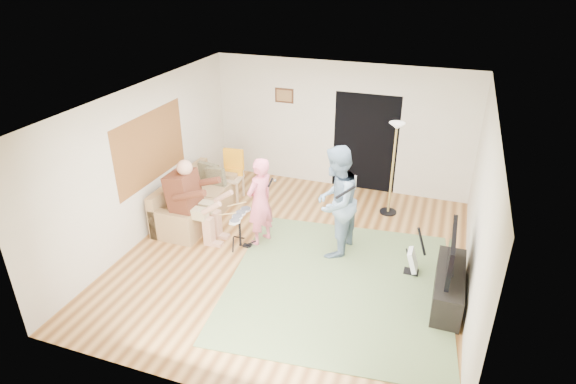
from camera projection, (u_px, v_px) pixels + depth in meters
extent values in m
plane|color=brown|center=(294.00, 256.00, 8.16)|extent=(6.00, 6.00, 0.00)
plane|color=white|center=(295.00, 100.00, 6.96)|extent=(6.00, 6.00, 0.00)
plane|color=#99602F|center=(151.00, 147.00, 8.46)|extent=(0.00, 2.05, 2.05)
plane|color=black|center=(365.00, 143.00, 10.06)|extent=(2.10, 0.00, 2.10)
cube|color=#3F2314|center=(284.00, 96.00, 10.21)|extent=(0.42, 0.03, 0.32)
cube|color=#5D7245|center=(339.00, 284.00, 7.47)|extent=(3.70, 3.86, 0.02)
cube|color=#A07D50|center=(197.00, 208.00, 9.28)|extent=(0.81, 1.63, 0.40)
cube|color=#A07D50|center=(181.00, 196.00, 9.29)|extent=(0.15, 2.01, 0.81)
cube|color=#A07D50|center=(219.00, 185.00, 10.01)|extent=(0.81, 0.19, 0.58)
cube|color=#A07D50|center=(172.00, 227.00, 8.47)|extent=(0.81, 0.19, 0.58)
cube|color=#592919|center=(183.00, 191.00, 8.38)|extent=(0.42, 0.54, 0.69)
sphere|color=tan|center=(185.00, 168.00, 8.16)|extent=(0.27, 0.27, 0.27)
cylinder|color=black|center=(240.00, 230.00, 8.33)|extent=(0.04, 0.04, 0.57)
cube|color=silver|center=(239.00, 217.00, 8.21)|extent=(0.11, 0.57, 0.03)
imported|color=#DB5F76|center=(260.00, 202.00, 8.22)|extent=(0.56, 0.68, 1.60)
imported|color=#708AA4|center=(335.00, 202.00, 7.87)|extent=(0.83, 1.01, 1.92)
cube|color=black|center=(411.00, 272.00, 7.73)|extent=(0.23, 0.19, 0.03)
cube|color=white|center=(413.00, 260.00, 7.63)|extent=(0.18, 0.27, 0.36)
cylinder|color=black|center=(422.00, 242.00, 7.44)|extent=(0.19, 0.04, 0.47)
cylinder|color=black|center=(388.00, 212.00, 9.53)|extent=(0.33, 0.33, 0.03)
cylinder|color=#9F8544|center=(392.00, 171.00, 9.14)|extent=(0.04, 0.04, 1.76)
cone|color=white|center=(397.00, 126.00, 8.74)|extent=(0.29, 0.29, 0.12)
cube|color=tan|center=(231.00, 178.00, 9.86)|extent=(0.48, 0.48, 0.04)
cube|color=#FFA81A|center=(234.00, 159.00, 9.87)|extent=(0.42, 0.12, 0.44)
cube|color=black|center=(449.00, 287.00, 7.02)|extent=(0.40, 1.40, 0.50)
cube|color=black|center=(451.00, 251.00, 6.76)|extent=(0.06, 1.13, 0.59)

